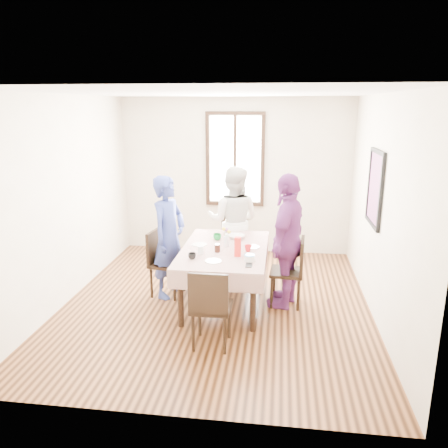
% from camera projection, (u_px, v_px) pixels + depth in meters
% --- Properties ---
extents(ground, '(4.50, 4.50, 0.00)m').
position_uv_depth(ground, '(217.00, 303.00, 5.87)').
color(ground, black).
rests_on(ground, ground).
extents(back_wall, '(4.00, 0.00, 4.00)m').
position_uv_depth(back_wall, '(235.00, 177.00, 7.67)').
color(back_wall, beige).
rests_on(back_wall, ground).
extents(right_wall, '(0.00, 4.50, 4.50)m').
position_uv_depth(right_wall, '(381.00, 209.00, 5.27)').
color(right_wall, beige).
rests_on(right_wall, ground).
extents(window_frame, '(1.02, 0.06, 1.62)m').
position_uv_depth(window_frame, '(235.00, 160.00, 7.58)').
color(window_frame, black).
rests_on(window_frame, back_wall).
extents(window_pane, '(0.90, 0.02, 1.50)m').
position_uv_depth(window_pane, '(235.00, 159.00, 7.59)').
color(window_pane, white).
rests_on(window_pane, back_wall).
extents(art_poster, '(0.04, 0.76, 0.96)m').
position_uv_depth(art_poster, '(375.00, 188.00, 5.51)').
color(art_poster, red).
rests_on(art_poster, right_wall).
extents(dining_table, '(0.97, 1.59, 0.75)m').
position_uv_depth(dining_table, '(224.00, 276.00, 5.80)').
color(dining_table, black).
rests_on(dining_table, ground).
extents(tablecloth, '(1.09, 1.71, 0.01)m').
position_uv_depth(tablecloth, '(224.00, 248.00, 5.70)').
color(tablecloth, '#5A130D').
rests_on(tablecloth, dining_table).
extents(chair_left, '(0.48, 0.48, 0.91)m').
position_uv_depth(chair_left, '(167.00, 263.00, 6.02)').
color(chair_left, black).
rests_on(chair_left, ground).
extents(chair_right, '(0.45, 0.45, 0.91)m').
position_uv_depth(chair_right, '(286.00, 272.00, 5.72)').
color(chair_right, black).
rests_on(chair_right, ground).
extents(chair_far, '(0.43, 0.43, 0.91)m').
position_uv_depth(chair_far, '(233.00, 245.00, 6.82)').
color(chair_far, black).
rests_on(chair_far, ground).
extents(chair_near, '(0.43, 0.43, 0.91)m').
position_uv_depth(chair_near, '(212.00, 307.00, 4.73)').
color(chair_near, black).
rests_on(chair_near, ground).
extents(person_left, '(0.59, 0.71, 1.67)m').
position_uv_depth(person_left, '(168.00, 237.00, 5.92)').
color(person_left, navy).
rests_on(person_left, ground).
extents(person_far, '(0.87, 0.71, 1.68)m').
position_uv_depth(person_far, '(233.00, 221.00, 6.70)').
color(person_far, silver).
rests_on(person_far, ground).
extents(person_right, '(0.71, 1.11, 1.75)m').
position_uv_depth(person_right, '(286.00, 241.00, 5.62)').
color(person_right, '#6D2B6E').
rests_on(person_right, ground).
extents(mug_black, '(0.10, 0.10, 0.08)m').
position_uv_depth(mug_black, '(192.00, 256.00, 5.28)').
color(mug_black, black).
rests_on(mug_black, tablecloth).
extents(mug_flag, '(0.10, 0.10, 0.08)m').
position_uv_depth(mug_flag, '(248.00, 248.00, 5.55)').
color(mug_flag, red).
rests_on(mug_flag, tablecloth).
extents(mug_green, '(0.15, 0.15, 0.09)m').
position_uv_depth(mug_green, '(217.00, 237.00, 6.03)').
color(mug_green, '#0C7226').
rests_on(mug_green, tablecloth).
extents(serving_bowl, '(0.28, 0.28, 0.05)m').
position_uv_depth(serving_bowl, '(236.00, 237.00, 6.09)').
color(serving_bowl, white).
rests_on(serving_bowl, tablecloth).
extents(juice_carton, '(0.08, 0.08, 0.24)m').
position_uv_depth(juice_carton, '(238.00, 247.00, 5.36)').
color(juice_carton, red).
rests_on(juice_carton, tablecloth).
extents(butter_tub, '(0.13, 0.13, 0.07)m').
position_uv_depth(butter_tub, '(249.00, 258.00, 5.23)').
color(butter_tub, white).
rests_on(butter_tub, tablecloth).
extents(jam_jar, '(0.07, 0.07, 0.10)m').
position_uv_depth(jam_jar, '(217.00, 248.00, 5.53)').
color(jam_jar, black).
rests_on(jam_jar, tablecloth).
extents(drinking_glass, '(0.07, 0.07, 0.10)m').
position_uv_depth(drinking_glass, '(201.00, 250.00, 5.46)').
color(drinking_glass, silver).
rests_on(drinking_glass, tablecloth).
extents(smartphone, '(0.08, 0.15, 0.01)m').
position_uv_depth(smartphone, '(249.00, 265.00, 5.07)').
color(smartphone, black).
rests_on(smartphone, tablecloth).
extents(flower_vase, '(0.07, 0.07, 0.14)m').
position_uv_depth(flower_vase, '(226.00, 241.00, 5.74)').
color(flower_vase, silver).
rests_on(flower_vase, tablecloth).
extents(plate_left, '(0.20, 0.20, 0.01)m').
position_uv_depth(plate_left, '(200.00, 245.00, 5.82)').
color(plate_left, white).
rests_on(plate_left, tablecloth).
extents(plate_right, '(0.20, 0.20, 0.01)m').
position_uv_depth(plate_right, '(252.00, 247.00, 5.72)').
color(plate_right, white).
rests_on(plate_right, tablecloth).
extents(plate_far, '(0.20, 0.20, 0.01)m').
position_uv_depth(plate_far, '(232.00, 235.00, 6.27)').
color(plate_far, white).
rests_on(plate_far, tablecloth).
extents(plate_near, '(0.20, 0.20, 0.01)m').
position_uv_depth(plate_near, '(213.00, 261.00, 5.20)').
color(plate_near, white).
rests_on(plate_near, tablecloth).
extents(butter_lid, '(0.12, 0.12, 0.01)m').
position_uv_depth(butter_lid, '(250.00, 255.00, 5.22)').
color(butter_lid, blue).
rests_on(butter_lid, butter_tub).
extents(flower_bunch, '(0.09, 0.09, 0.10)m').
position_uv_depth(flower_bunch, '(226.00, 233.00, 5.71)').
color(flower_bunch, yellow).
rests_on(flower_bunch, flower_vase).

